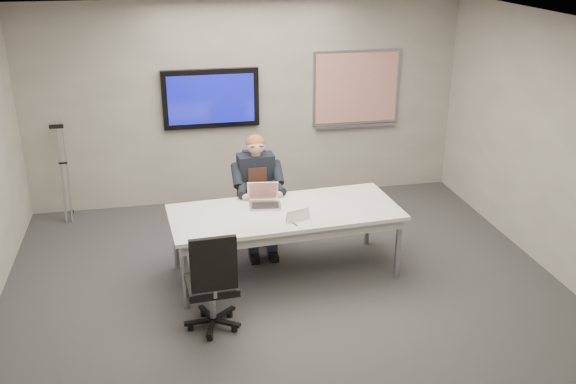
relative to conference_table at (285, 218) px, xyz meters
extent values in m
cube|color=#343436|center=(-0.06, -0.70, -0.68)|extent=(6.00, 6.00, 0.02)
cube|color=silver|center=(-0.06, -0.70, 2.12)|extent=(6.00, 6.00, 0.02)
cube|color=gray|center=(-0.06, 2.30, 0.72)|extent=(6.00, 0.02, 2.80)
cube|color=gray|center=(-0.06, -3.70, 0.72)|extent=(6.00, 0.02, 2.80)
cube|color=gray|center=(2.94, -0.70, 0.72)|extent=(0.02, 6.00, 2.80)
cube|color=white|center=(0.00, 0.00, 0.07)|extent=(2.56, 1.20, 0.04)
cube|color=beige|center=(0.00, 0.00, -0.02)|extent=(2.45, 1.09, 0.10)
cylinder|color=#999BA2|center=(-1.13, -0.51, -0.32)|extent=(0.06, 0.06, 0.73)
cylinder|color=#999BA2|center=(1.19, -0.36, -0.32)|extent=(0.06, 0.06, 0.73)
cylinder|color=#999BA2|center=(-1.19, 0.36, -0.32)|extent=(0.06, 0.06, 0.73)
cylinder|color=#999BA2|center=(1.13, 0.51, -0.32)|extent=(0.06, 0.06, 0.73)
cube|color=black|center=(-0.56, 2.25, 0.82)|extent=(1.30, 0.08, 0.80)
cube|color=#0C0F8D|center=(-0.56, 2.21, 0.82)|extent=(1.16, 0.01, 0.66)
cube|color=#999BA2|center=(1.49, 2.28, 0.87)|extent=(1.25, 0.04, 1.05)
cube|color=silver|center=(1.49, 2.25, 0.87)|extent=(1.18, 0.01, 0.98)
cube|color=#999BA2|center=(1.49, 2.24, 0.32)|extent=(1.18, 0.05, 0.04)
cylinder|color=#999BA2|center=(-0.18, 0.88, -0.43)|extent=(0.05, 0.05, 0.32)
cube|color=black|center=(-0.18, 0.88, -0.27)|extent=(0.46, 0.46, 0.06)
cube|color=black|center=(-0.21, 1.07, 0.02)|extent=(0.37, 0.09, 0.46)
cylinder|color=#999BA2|center=(-0.90, -0.90, -0.40)|extent=(0.06, 0.06, 0.37)
cube|color=black|center=(-0.90, -0.90, -0.21)|extent=(0.50, 0.50, 0.07)
cube|color=black|center=(-0.89, -1.13, 0.13)|extent=(0.43, 0.07, 0.53)
cube|color=black|center=(-0.18, 0.86, 0.16)|extent=(0.44, 0.26, 0.59)
cube|color=#3C2218|center=(-0.18, 0.73, 0.20)|extent=(0.22, 0.03, 0.29)
sphere|color=#DBA886|center=(-0.18, 0.83, 0.58)|extent=(0.21, 0.21, 0.21)
ellipsoid|color=brown|center=(-0.18, 0.84, 0.61)|extent=(0.22, 0.22, 0.19)
cube|color=#B3B3B5|center=(-0.19, 0.15, 0.10)|extent=(0.38, 0.29, 0.02)
cube|color=black|center=(-0.19, 0.14, 0.11)|extent=(0.31, 0.21, 0.00)
cube|color=#B3B3B5|center=(-0.19, 0.31, 0.22)|extent=(0.35, 0.13, 0.23)
cube|color=#B32613|center=(-0.19, 0.30, 0.22)|extent=(0.31, 0.11, 0.19)
cylinder|color=black|center=(0.02, -0.35, 0.09)|extent=(0.06, 0.13, 0.01)
camera|label=1|loc=(-1.27, -6.26, 2.90)|focal=40.00mm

